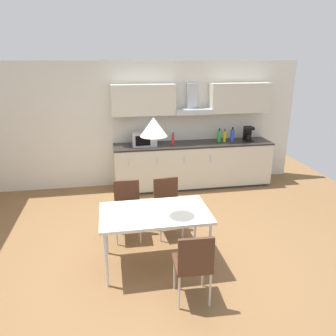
% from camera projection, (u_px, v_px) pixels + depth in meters
% --- Properties ---
extents(ground_plane, '(8.77, 8.33, 0.02)m').
position_uv_depth(ground_plane, '(152.00, 256.00, 4.54)').
color(ground_plane, brown).
extents(wall_back, '(7.02, 0.10, 2.56)m').
position_uv_depth(wall_back, '(133.00, 125.00, 6.77)').
color(wall_back, silver).
rests_on(wall_back, ground_plane).
extents(kitchen_counter, '(3.27, 0.68, 0.93)m').
position_uv_depth(kitchen_counter, '(193.00, 165.00, 6.88)').
color(kitchen_counter, '#333333').
rests_on(kitchen_counter, ground_plane).
extents(backsplash_tile, '(3.25, 0.02, 0.54)m').
position_uv_depth(backsplash_tile, '(190.00, 127.00, 6.94)').
color(backsplash_tile, silver).
rests_on(backsplash_tile, kitchen_counter).
extents(upper_wall_cabinets, '(3.25, 0.40, 0.60)m').
position_uv_depth(upper_wall_cabinets, '(193.00, 99.00, 6.60)').
color(upper_wall_cabinets, beige).
extents(microwave, '(0.48, 0.35, 0.28)m').
position_uv_depth(microwave, '(144.00, 139.00, 6.51)').
color(microwave, '#ADADB2').
rests_on(microwave, kitchen_counter).
extents(coffee_maker, '(0.18, 0.19, 0.30)m').
position_uv_depth(coffee_maker, '(248.00, 134.00, 6.91)').
color(coffee_maker, black).
rests_on(coffee_maker, kitchen_counter).
extents(bottle_yellow, '(0.06, 0.06, 0.27)m').
position_uv_depth(bottle_yellow, '(225.00, 136.00, 6.82)').
color(bottle_yellow, yellow).
rests_on(bottle_yellow, kitchen_counter).
extents(bottle_blue, '(0.08, 0.08, 0.31)m').
position_uv_depth(bottle_blue, '(232.00, 135.00, 6.82)').
color(bottle_blue, blue).
rests_on(bottle_blue, kitchen_counter).
extents(bottle_red, '(0.06, 0.06, 0.25)m').
position_uv_depth(bottle_red, '(173.00, 139.00, 6.58)').
color(bottle_red, red).
rests_on(bottle_red, kitchen_counter).
extents(bottle_green, '(0.08, 0.08, 0.28)m').
position_uv_depth(bottle_green, '(219.00, 136.00, 6.84)').
color(bottle_green, green).
rests_on(bottle_green, kitchen_counter).
extents(dining_table, '(1.38, 0.82, 0.76)m').
position_uv_depth(dining_table, '(155.00, 215.00, 4.14)').
color(dining_table, silver).
rests_on(dining_table, ground_plane).
extents(chair_far_left, '(0.41, 0.41, 0.87)m').
position_uv_depth(chair_far_left, '(127.00, 204.00, 4.88)').
color(chair_far_left, '#4C2D1E').
rests_on(chair_far_left, ground_plane).
extents(chair_far_right, '(0.43, 0.43, 0.87)m').
position_uv_depth(chair_far_right, '(167.00, 201.00, 4.98)').
color(chair_far_right, '#4C2D1E').
rests_on(chair_far_right, ground_plane).
extents(chair_near_right, '(0.42, 0.42, 0.87)m').
position_uv_depth(chair_near_right, '(194.00, 261.00, 3.51)').
color(chair_near_right, '#4C2D1E').
rests_on(chair_near_right, ground_plane).
extents(pendant_lamp, '(0.32, 0.32, 0.22)m').
position_uv_depth(pendant_lamp, '(154.00, 127.00, 3.77)').
color(pendant_lamp, silver).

